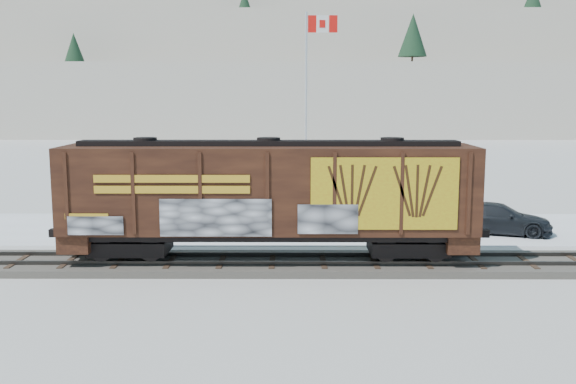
{
  "coord_description": "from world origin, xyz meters",
  "views": [
    {
      "loc": [
        0.73,
        -24.66,
        6.69
      ],
      "look_at": [
        0.6,
        3.0,
        2.56
      ],
      "focal_mm": 40.0,
      "sensor_mm": 36.0,
      "label": 1
    }
  ],
  "objects_px": {
    "hopper_railcar": "(269,193)",
    "car_dark": "(498,218)",
    "flagpole": "(308,136)",
    "car_white": "(290,211)",
    "car_silver": "(138,217)"
  },
  "relations": [
    {
      "from": "hopper_railcar",
      "to": "car_dark",
      "type": "relative_size",
      "value": 3.12
    },
    {
      "from": "car_silver",
      "to": "car_white",
      "type": "relative_size",
      "value": 0.97
    },
    {
      "from": "car_silver",
      "to": "car_white",
      "type": "distance_m",
      "value": 7.62
    },
    {
      "from": "car_silver",
      "to": "flagpole",
      "type": "bearing_deg",
      "value": -54.56
    },
    {
      "from": "flagpole",
      "to": "hopper_railcar",
      "type": "bearing_deg",
      "value": -97.45
    },
    {
      "from": "car_silver",
      "to": "car_white",
      "type": "xyz_separation_m",
      "value": [
        7.43,
        1.7,
        -0.01
      ]
    },
    {
      "from": "car_white",
      "to": "car_dark",
      "type": "distance_m",
      "value": 10.28
    },
    {
      "from": "hopper_railcar",
      "to": "car_dark",
      "type": "bearing_deg",
      "value": 29.8
    },
    {
      "from": "flagpole",
      "to": "car_white",
      "type": "height_order",
      "value": "flagpole"
    },
    {
      "from": "car_dark",
      "to": "car_silver",
      "type": "bearing_deg",
      "value": 108.13
    },
    {
      "from": "flagpole",
      "to": "car_silver",
      "type": "bearing_deg",
      "value": -135.22
    },
    {
      "from": "car_silver",
      "to": "car_white",
      "type": "bearing_deg",
      "value": -86.43
    },
    {
      "from": "hopper_railcar",
      "to": "car_silver",
      "type": "distance_m",
      "value": 9.11
    },
    {
      "from": "car_dark",
      "to": "hopper_railcar",
      "type": "bearing_deg",
      "value": 136.68
    },
    {
      "from": "hopper_railcar",
      "to": "car_silver",
      "type": "xyz_separation_m",
      "value": [
        -6.6,
        5.93,
        -2.08
      ]
    }
  ]
}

